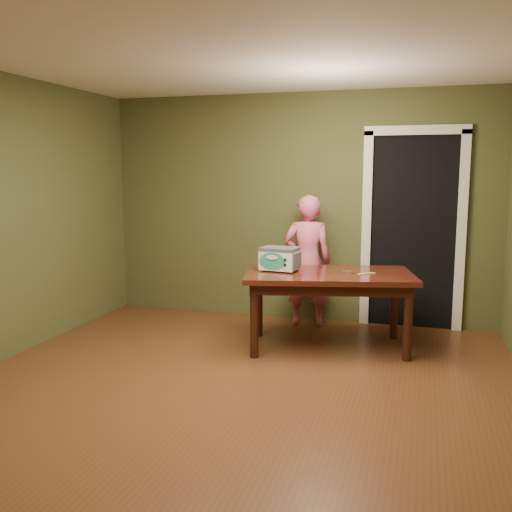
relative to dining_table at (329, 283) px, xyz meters
name	(u,v)px	position (x,y,z in m)	size (l,w,h in m)	color
floor	(226,396)	(-0.55, -1.45, -0.65)	(5.00, 5.00, 0.00)	#5E2F1A
room_shell	(224,173)	(-0.55, -1.45, 1.06)	(4.52, 5.02, 2.61)	#494F2A
doorway	(413,230)	(0.75, 1.33, 0.41)	(1.10, 0.66, 2.25)	black
dining_table	(329,283)	(0.00, 0.00, 0.00)	(1.76, 1.23, 0.75)	#350F0C
toy_oven	(279,258)	(-0.48, -0.04, 0.23)	(0.40, 0.29, 0.23)	#4C4F54
baking_pan	(349,272)	(0.19, 0.03, 0.11)	(0.10, 0.10, 0.02)	silver
spatula	(367,273)	(0.36, 0.03, 0.10)	(0.18, 0.03, 0.01)	#F3DB69
child	(307,261)	(-0.36, 0.75, 0.08)	(0.53, 0.35, 1.46)	#E55E84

